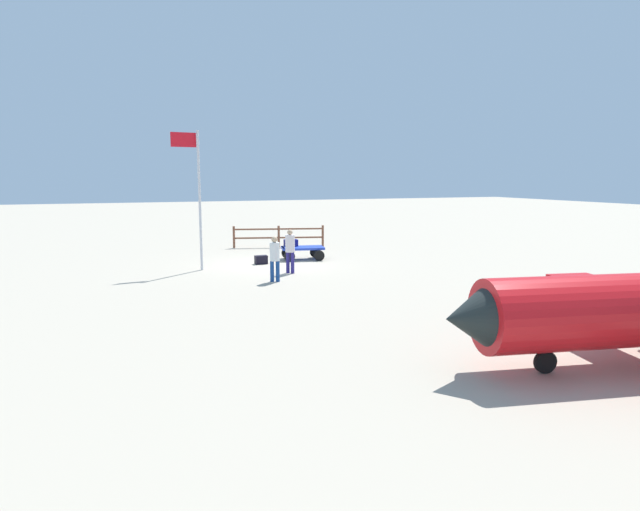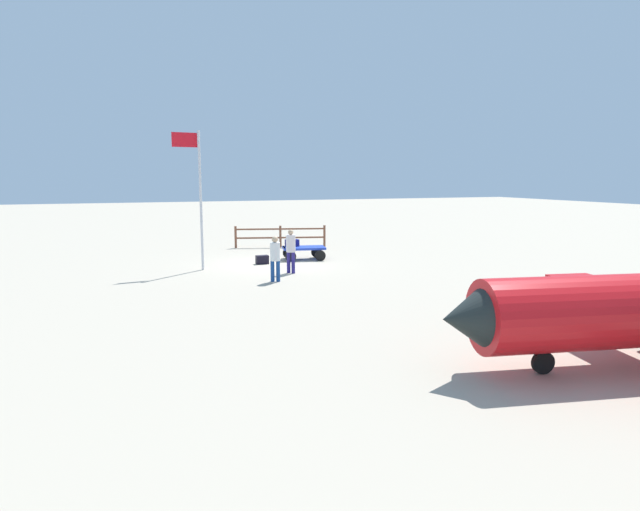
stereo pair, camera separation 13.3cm
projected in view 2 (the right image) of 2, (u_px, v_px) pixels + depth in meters
ground_plane at (274, 264)px, 22.82m from camera, size 120.00×120.00×0.00m
luggage_cart at (303, 250)px, 23.95m from camera, size 2.04×1.47×0.58m
suitcase_maroon at (292, 243)px, 24.12m from camera, size 0.59×0.39×0.31m
suitcase_tan at (262, 260)px, 22.76m from camera, size 0.54×0.33×0.37m
worker_lead at (275, 255)px, 18.81m from camera, size 0.43×0.43×1.63m
worker_trailing at (291, 247)px, 20.47m from camera, size 0.52×0.52×1.70m
flagpole at (197, 187)px, 20.85m from camera, size 1.08×0.18×5.49m
wooden_fence at (280, 235)px, 28.06m from camera, size 4.66×1.28×1.15m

